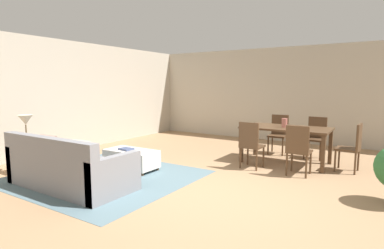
# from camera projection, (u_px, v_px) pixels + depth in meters

# --- Properties ---
(ground_plane) EXTENTS (10.80, 10.80, 0.00)m
(ground_plane) POSITION_uv_depth(u_px,v_px,m) (211.00, 192.00, 4.78)
(ground_plane) COLOR #9E7A56
(wall_back) EXTENTS (9.00, 0.12, 2.70)m
(wall_back) POSITION_uv_depth(u_px,v_px,m) (298.00, 95.00, 8.79)
(wall_back) COLOR #BCB2A0
(wall_back) RESTS_ON ground_plane
(wall_left) EXTENTS (0.12, 11.00, 2.70)m
(wall_left) POSITION_uv_depth(u_px,v_px,m) (56.00, 97.00, 7.43)
(wall_left) COLOR #BCB2A0
(wall_left) RESTS_ON ground_plane
(area_rug) EXTENTS (3.00, 2.80, 0.01)m
(area_rug) POSITION_uv_depth(u_px,v_px,m) (105.00, 177.00, 5.57)
(area_rug) COLOR slate
(area_rug) RESTS_ON ground_plane
(couch) EXTENTS (2.12, 0.96, 0.86)m
(couch) POSITION_uv_depth(u_px,v_px,m) (69.00, 169.00, 4.99)
(couch) COLOR gray
(couch) RESTS_ON ground_plane
(ottoman_table) EXTENTS (1.03, 0.53, 0.39)m
(ottoman_table) POSITION_uv_depth(u_px,v_px,m) (131.00, 158.00, 6.04)
(ottoman_table) COLOR silver
(ottoman_table) RESTS_ON ground_plane
(side_table) EXTENTS (0.40, 0.40, 0.56)m
(side_table) POSITION_uv_depth(u_px,v_px,m) (27.00, 149.00, 5.79)
(side_table) COLOR olive
(side_table) RESTS_ON ground_plane
(table_lamp) EXTENTS (0.26, 0.26, 0.53)m
(table_lamp) POSITION_uv_depth(u_px,v_px,m) (26.00, 121.00, 5.72)
(table_lamp) COLOR brown
(table_lamp) RESTS_ON side_table
(dining_table) EXTENTS (1.74, 0.93, 0.76)m
(dining_table) POSITION_uv_depth(u_px,v_px,m) (286.00, 131.00, 6.49)
(dining_table) COLOR #513823
(dining_table) RESTS_ON ground_plane
(dining_chair_near_left) EXTENTS (0.42, 0.42, 0.92)m
(dining_chair_near_left) POSITION_uv_depth(u_px,v_px,m) (250.00, 142.00, 6.07)
(dining_chair_near_left) COLOR #513823
(dining_chair_near_left) RESTS_ON ground_plane
(dining_chair_near_right) EXTENTS (0.40, 0.40, 0.92)m
(dining_chair_near_right) POSITION_uv_depth(u_px,v_px,m) (298.00, 147.00, 5.58)
(dining_chair_near_right) COLOR #513823
(dining_chair_near_right) RESTS_ON ground_plane
(dining_chair_far_left) EXTENTS (0.41, 0.41, 0.92)m
(dining_chair_far_left) POSITION_uv_depth(u_px,v_px,m) (279.00, 132.00, 7.46)
(dining_chair_far_left) COLOR #513823
(dining_chair_far_left) RESTS_ON ground_plane
(dining_chair_far_right) EXTENTS (0.43, 0.43, 0.92)m
(dining_chair_far_right) POSITION_uv_depth(u_px,v_px,m) (316.00, 135.00, 6.96)
(dining_chair_far_right) COLOR #513823
(dining_chair_far_right) RESTS_ON ground_plane
(dining_chair_head_east) EXTENTS (0.43, 0.43, 0.92)m
(dining_chair_head_east) POSITION_uv_depth(u_px,v_px,m) (353.00, 145.00, 5.82)
(dining_chair_head_east) COLOR #513823
(dining_chair_head_east) RESTS_ON ground_plane
(vase_centerpiece) EXTENTS (0.11, 0.11, 0.18)m
(vase_centerpiece) POSITION_uv_depth(u_px,v_px,m) (284.00, 123.00, 6.45)
(vase_centerpiece) COLOR #B26659
(vase_centerpiece) RESTS_ON dining_table
(book_on_ottoman) EXTENTS (0.28, 0.23, 0.03)m
(book_on_ottoman) POSITION_uv_depth(u_px,v_px,m) (126.00, 149.00, 6.02)
(book_on_ottoman) COLOR #3F4C72
(book_on_ottoman) RESTS_ON ottoman_table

